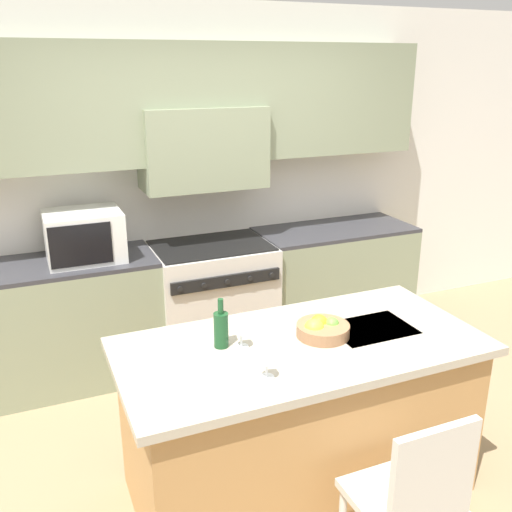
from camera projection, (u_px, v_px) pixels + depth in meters
The scene contains 11 objects.
ground_plane at pixel (305, 476), 3.28m from camera, with size 10.00×10.00×0.00m, color #997F5B.
back_cabinetry at pixel (198, 152), 4.40m from camera, with size 10.00×0.46×2.70m.
back_counter at pixel (212, 299), 4.55m from camera, with size 3.55×0.62×0.93m.
range_stove at pixel (213, 300), 4.53m from camera, with size 0.91×0.70×0.93m.
microwave at pixel (84, 236), 3.99m from camera, with size 0.52×0.44×0.35m.
kitchen_island at pixel (299, 416), 3.07m from camera, with size 1.89×0.91×0.90m.
island_chair at pixel (412, 497), 2.40m from camera, with size 0.42×0.40×0.94m.
wine_bottle at pixel (221, 329), 2.85m from camera, with size 0.07×0.07×0.26m.
wine_glass_near at pixel (267, 352), 2.55m from camera, with size 0.08×0.08×0.19m.
wine_glass_far at pixel (241, 323), 2.83m from camera, with size 0.08×0.08×0.19m.
fruit_bowl at pixel (322, 329), 2.98m from camera, with size 0.28×0.28×0.11m.
Camera 1 is at (-1.31, -2.37, 2.26)m, focal length 40.00 mm.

